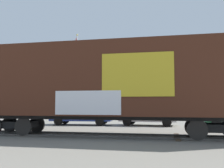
{
  "coord_description": "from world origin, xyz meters",
  "views": [
    {
      "loc": [
        2.26,
        -13.08,
        1.62
      ],
      "look_at": [
        -0.11,
        2.06,
        2.78
      ],
      "focal_mm": 41.83,
      "sensor_mm": 36.0,
      "label": 1
    }
  ],
  "objects_px": {
    "freight_car": "(108,82)",
    "flagpole": "(76,65)",
    "parked_car_blue": "(81,114)",
    "parked_car_silver": "(148,114)"
  },
  "relations": [
    {
      "from": "freight_car",
      "to": "flagpole",
      "type": "distance_m",
      "value": 12.31
    },
    {
      "from": "freight_car",
      "to": "parked_car_silver",
      "type": "bearing_deg",
      "value": 74.59
    },
    {
      "from": "freight_car",
      "to": "parked_car_blue",
      "type": "distance_m",
      "value": 7.57
    },
    {
      "from": "freight_car",
      "to": "parked_car_blue",
      "type": "relative_size",
      "value": 3.14
    },
    {
      "from": "flagpole",
      "to": "parked_car_blue",
      "type": "relative_size",
      "value": 1.78
    },
    {
      "from": "flagpole",
      "to": "parked_car_blue",
      "type": "height_order",
      "value": "flagpole"
    },
    {
      "from": "parked_car_blue",
      "to": "flagpole",
      "type": "bearing_deg",
      "value": 111.09
    },
    {
      "from": "flagpole",
      "to": "freight_car",
      "type": "bearing_deg",
      "value": -65.61
    },
    {
      "from": "parked_car_blue",
      "to": "parked_car_silver",
      "type": "bearing_deg",
      "value": 2.62
    },
    {
      "from": "flagpole",
      "to": "parked_car_silver",
      "type": "distance_m",
      "value": 9.19
    }
  ]
}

